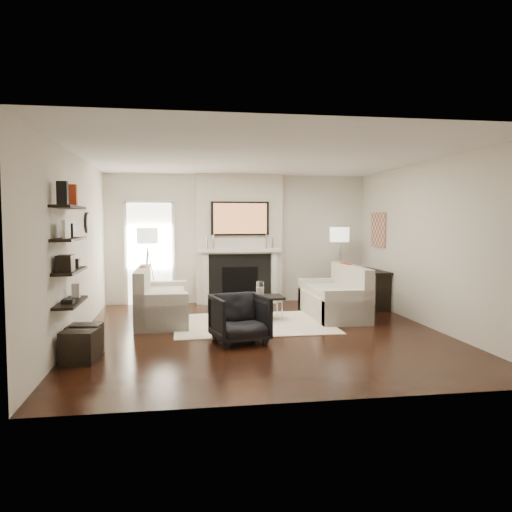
{
  "coord_description": "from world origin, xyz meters",
  "views": [
    {
      "loc": [
        -1.28,
        -7.52,
        1.72
      ],
      "look_at": [
        0.0,
        0.6,
        1.15
      ],
      "focal_mm": 35.0,
      "sensor_mm": 36.0,
      "label": 1
    }
  ],
  "objects": [
    {
      "name": "decor_frame_b",
      "position": [
        -2.62,
        -0.74,
        1.61
      ],
      "size": [
        0.04,
        0.22,
        0.18
      ],
      "primitive_type": "cube",
      "color": "black",
      "rests_on": "shelf_upper"
    },
    {
      "name": "loveseat_right_back",
      "position": [
        1.82,
        1.08,
        0.53
      ],
      "size": [
        0.18,
        1.8,
        0.8
      ],
      "primitive_type": "cube",
      "color": "beige",
      "rests_on": "floor"
    },
    {
      "name": "console_leg_s",
      "position": [
        2.57,
        2.47,
        0.35
      ],
      "size": [
        0.3,
        0.04,
        0.71
      ],
      "primitive_type": "cube",
      "color": "black",
      "rests_on": "floor"
    },
    {
      "name": "pillow_left_charcoal",
      "position": [
        -1.88,
        0.8,
        0.72
      ],
      "size": [
        0.1,
        0.4,
        0.4
      ],
      "primitive_type": "cube",
      "color": "black",
      "rests_on": "loveseat_left_cushion"
    },
    {
      "name": "rug",
      "position": [
        -0.05,
        0.66,
        0.01
      ],
      "size": [
        2.6,
        2.0,
        0.01
      ],
      "primitive_type": "cube",
      "color": "#F1E0C5",
      "rests_on": "floor"
    },
    {
      "name": "tv_body",
      "position": [
        0.0,
        2.71,
        1.78
      ],
      "size": [
        1.2,
        0.06,
        0.7
      ],
      "primitive_type": "cube",
      "color": "black",
      "rests_on": "chimney_breast"
    },
    {
      "name": "lamp_right_leg_b",
      "position": [
        2.0,
        2.54,
        0.6
      ],
      "size": [
        0.14,
        0.22,
        1.23
      ],
      "primitive_type": "cylinder",
      "rotation": [
        0.18,
        0.0,
        0.52
      ],
      "color": "silver",
      "rests_on": "floor"
    },
    {
      "name": "shelf_top",
      "position": [
        -2.62,
        -1.0,
        1.9
      ],
      "size": [
        0.25,
        1.0,
        0.04
      ],
      "primitive_type": "cube",
      "color": "black",
      "rests_on": "wall_left"
    },
    {
      "name": "lamp_right_leg_a",
      "position": [
        2.16,
        2.45,
        0.6
      ],
      "size": [
        0.25,
        0.02,
        1.23
      ],
      "primitive_type": "cylinder",
      "rotation": [
        0.18,
        0.0,
        4.71
      ],
      "color": "silver",
      "rests_on": "floor"
    },
    {
      "name": "shelf_lower",
      "position": [
        -2.62,
        -1.0,
        1.1
      ],
      "size": [
        0.25,
        1.0,
        0.04
      ],
      "primitive_type": "cube",
      "color": "black",
      "rests_on": "wall_left"
    },
    {
      "name": "loveseat_left_base",
      "position": [
        -1.54,
        1.1,
        0.21
      ],
      "size": [
        0.85,
        1.8,
        0.42
      ],
      "primitive_type": "cube",
      "color": "beige",
      "rests_on": "floor"
    },
    {
      "name": "hurricane_candle",
      "position": [
        0.13,
        0.98,
        0.5
      ],
      "size": [
        0.11,
        0.11,
        0.16
      ],
      "primitive_type": "cylinder",
      "color": "white",
      "rests_on": "coffee_table"
    },
    {
      "name": "lamp_left_leg_b",
      "position": [
        -1.91,
        2.28,
        0.6
      ],
      "size": [
        0.14,
        0.22,
        1.23
      ],
      "primitive_type": "cylinder",
      "rotation": [
        0.18,
        0.0,
        0.52
      ],
      "color": "silver",
      "rests_on": "floor"
    },
    {
      "name": "loveseat_right_arm_s",
      "position": [
        1.48,
        1.89,
        0.3
      ],
      "size": [
        0.85,
        0.18,
        0.6
      ],
      "primitive_type": "cube",
      "color": "beige",
      "rests_on": "floor"
    },
    {
      "name": "wall_art",
      "position": [
        2.73,
        2.05,
        1.55
      ],
      "size": [
        0.03,
        0.7,
        0.7
      ],
      "primitive_type": "cube",
      "color": "#B27659",
      "rests_on": "wall_right"
    },
    {
      "name": "decor_frame_a",
      "position": [
        -2.62,
        -1.15,
        1.63
      ],
      "size": [
        0.04,
        0.3,
        0.22
      ],
      "primitive_type": "cube",
      "color": "white",
      "rests_on": "shelf_upper"
    },
    {
      "name": "ottoman_near",
      "position": [
        -2.47,
        -0.95,
        0.2
      ],
      "size": [
        0.43,
        0.43,
        0.4
      ],
      "primitive_type": "cube",
      "rotation": [
        0.0,
        0.0,
        -0.09
      ],
      "color": "black",
      "rests_on": "floor"
    },
    {
      "name": "mantel_pilaster_r",
      "position": [
        0.72,
        2.71,
        0.55
      ],
      "size": [
        0.12,
        0.08,
        1.1
      ],
      "primitive_type": "cube",
      "color": "white",
      "rests_on": "floor"
    },
    {
      "name": "chimney_breast",
      "position": [
        0.0,
        2.88,
        1.35
      ],
      "size": [
        1.8,
        0.25,
        2.7
      ],
      "primitive_type": "cube",
      "color": "silver",
      "rests_on": "floor"
    },
    {
      "name": "decor_magfile_b",
      "position": [
        -2.62,
        -0.77,
        2.06
      ],
      "size": [
        0.12,
        0.1,
        0.28
      ],
      "primitive_type": "cube",
      "color": "#9B2D13",
      "rests_on": "shelf_top"
    },
    {
      "name": "pillow_right_orange",
      "position": [
        1.82,
        1.38,
        0.73
      ],
      "size": [
        0.1,
        0.42,
        0.42
      ],
      "primitive_type": "cube",
      "color": "#9B2D13",
      "rests_on": "loveseat_right_cushion"
    },
    {
      "name": "loveseat_right_arm_n",
      "position": [
        1.48,
        0.27,
        0.3
      ],
      "size": [
        0.85,
        0.18,
        0.6
      ],
      "primitive_type": "cube",
      "color": "beige",
      "rests_on": "floor"
    },
    {
      "name": "lamp_right_post",
      "position": [
        2.05,
        2.45,
        0.6
      ],
      "size": [
        0.02,
        0.02,
        1.2
      ],
      "primitive_type": "cylinder",
      "color": "silver",
      "rests_on": "floor"
    },
    {
      "name": "hallway_panel",
      "position": [
        -1.85,
        2.98,
        1.05
      ],
      "size": [
        0.9,
        0.02,
        2.1
      ],
      "primitive_type": "cube",
      "color": "white",
      "rests_on": "floor"
    },
    {
      "name": "loveseat_right_base",
      "position": [
        1.48,
        1.08,
        0.21
      ],
      "size": [
        0.85,
        1.8,
        0.42
      ],
      "primitive_type": "cube",
      "color": "beige",
      "rests_on": "floor"
    },
    {
      "name": "coffee_leg_ne",
      "position": [
        0.48,
        0.76,
        0.19
      ],
      "size": [
        0.02,
        0.02,
        0.38
      ],
      "primitive_type": "cylinder",
      "color": "silver",
      "rests_on": "floor"
    },
    {
      "name": "armchair",
      "position": [
        -0.42,
        -0.55,
        0.38
      ],
      "size": [
        0.86,
        0.82,
        0.75
      ],
      "primitive_type": "imported",
      "rotation": [
        0.0,
        0.0,
        0.21
      ],
      "color": "black",
      "rests_on": "floor"
    },
    {
      "name": "coffee_leg_nw",
      "position": [
        -0.52,
        0.76,
        0.19
      ],
      "size": [
        0.02,
        0.02,
        0.38
      ],
      "primitive_type": "cylinder",
      "color": "silver",
      "rests_on": "floor"
    },
    {
      "name": "lamp_right_shade",
      "position": [
        2.05,
        2.45,
        1.45
      ],
      "size": [
        0.4,
        0.4,
        0.3
      ],
      "primitive_type": "cylinder",
      "color": "white",
      "rests_on": "lamp_right_post"
    },
    {
      "name": "candlestick_r_tall",
      "position": [
        0.55,
        2.7,
        1.3
      ],
      "size": [
        0.04,
        0.04,
        0.3
      ],
      "primitive_type": "cylinder",
      "color": "silver",
      "rests_on": "mantel_shelf"
    },
    {
      "name": "lamp_right_leg_c",
      "position": [
        1.99,
        2.35,
        0.6
      ],
      "size": [
        0.14,
        0.22,
        1.23
      ],
      "primitive_type": "cylinder",
      "rotation": [
        0.18,
        0.0,
        2.62
      ],
      "color": "silver",
      "rests_on": "floor"
    },
    {
      "name": "decor_magfile_a",
      "position": [
        -2.62,
        -1.31,
        2.06
      ],
      "size": [
        0.12,
        0.1,
        0.28
      ],
      "primitive_type": "cube",
      "color": "black",
      "rests_on": "shelf_top"
    },
    {
      "name": "hurricane_glass",
      "position": [
        0.13,
        0.98,
        0.56
      ],
      "size": [
        0.14,
        0.14,
        0.24
      ],
      "primitive_type": "cylinder",
      "color": "white",
      "rests_on": "coffee_table"
    },
    {
      "name": "console_leg_n",
      "position": [
        2.57,
        1.37,
        0.35
      ],
      "size": [
        0.3,
        0.04,
        0.71
      ],
      "primitive_type": "cube",
      "color": "black",
      "rests_on": "floor"
    },
    {
      "name": "door_trim_l",
      "position": [
        -2.33,
        2.96,
        1.05
      ],
      "size": [
        0.06,
        0.06,
        2.16
      ],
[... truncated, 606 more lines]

